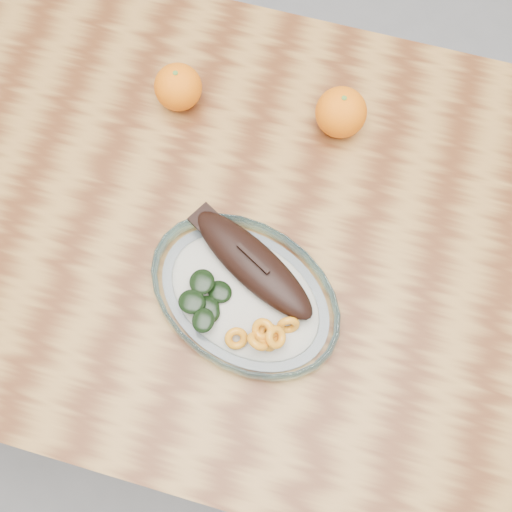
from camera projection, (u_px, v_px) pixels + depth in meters
The scene contains 5 objects.
ground at pixel (240, 332), 1.68m from camera, with size 3.00×3.00×0.00m, color slate.
dining_table at pixel (231, 242), 1.07m from camera, with size 1.20×0.80×0.75m.
plated_meal at pixel (245, 293), 0.92m from camera, with size 0.68×0.68×0.08m.
orange_left at pixel (178, 87), 1.01m from camera, with size 0.08×0.08×0.08m, color orange.
orange_right at pixel (341, 112), 1.00m from camera, with size 0.08×0.08×0.08m, color orange.
Camera 1 is at (0.15, -0.36, 1.65)m, focal length 45.00 mm.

